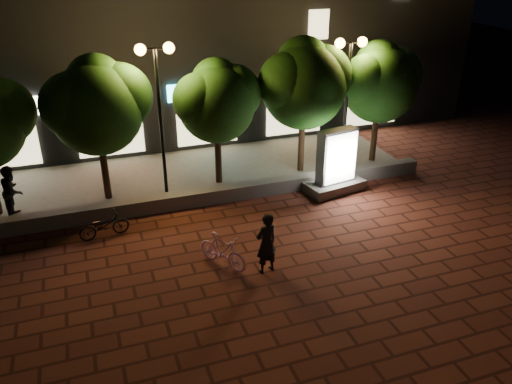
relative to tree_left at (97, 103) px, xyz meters
name	(u,v)px	position (x,y,z in m)	size (l,w,h in m)	color
ground	(254,262)	(3.45, -5.46, -3.44)	(80.00, 80.00, 0.00)	#5E281D
retaining_wall	(216,195)	(3.45, -1.46, -3.19)	(16.00, 0.45, 0.50)	slate
sidewalk	(199,173)	(3.45, 1.04, -3.40)	(16.00, 5.00, 0.08)	slate
building_block	(160,19)	(3.44, 7.53, 1.55)	(28.00, 8.12, 11.30)	black
tree_left	(97,103)	(0.00, 0.00, 0.00)	(3.60, 3.00, 4.89)	black
tree_mid	(217,99)	(4.00, 0.00, -0.23)	(3.24, 2.70, 4.50)	black
tree_right	(305,81)	(7.30, 0.00, 0.12)	(3.72, 3.10, 5.07)	black
tree_far_right	(381,80)	(10.50, 0.00, -0.08)	(3.48, 2.90, 4.76)	black
street_lamp_left	(157,82)	(1.95, -0.26, 0.58)	(1.26, 0.36, 5.18)	black
street_lamp_right	(349,70)	(8.95, -0.26, 0.45)	(1.26, 0.36, 4.98)	black
ad_kiosk	(336,167)	(7.72, -2.01, -2.51)	(2.30, 1.44, 2.32)	slate
scooter_pink	(222,251)	(2.58, -5.33, -2.96)	(0.45, 1.61, 0.97)	#F8A6E5
rider	(266,243)	(3.63, -5.96, -2.56)	(0.64, 0.42, 1.76)	black
scooter_parked	(104,225)	(-0.37, -2.64, -3.05)	(0.52, 1.50, 0.79)	black
pedestrian	(12,191)	(-2.97, -0.37, -2.50)	(0.84, 0.65, 1.72)	black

